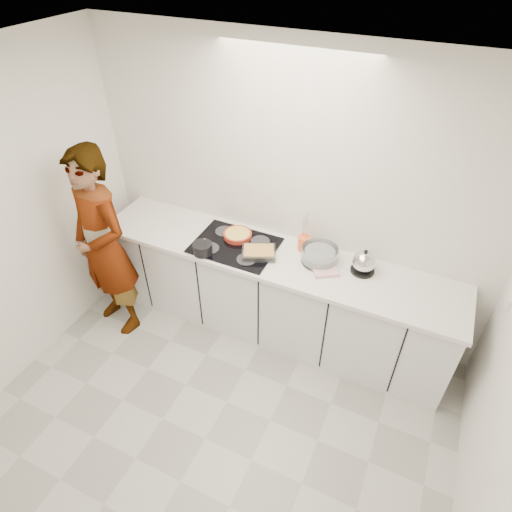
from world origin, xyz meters
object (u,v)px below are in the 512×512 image
at_px(mixing_bowl, 319,255).
at_px(kettle, 364,262).
at_px(saucepan, 203,248).
at_px(hob, 235,245).
at_px(tart_dish, 238,235).
at_px(utensil_crock, 304,243).
at_px(cook, 103,246).
at_px(baking_dish, 259,252).

height_order(mixing_bowl, kettle, kettle).
bearing_deg(saucepan, hob, 47.07).
bearing_deg(kettle, tart_dish, -179.02).
bearing_deg(mixing_bowl, saucepan, -161.22).
xyz_separation_m(utensil_crock, cook, (-1.60, -0.72, -0.05)).
bearing_deg(hob, baking_dish, -10.01).
height_order(hob, kettle, kettle).
bearing_deg(kettle, hob, -173.14).
distance_m(tart_dish, mixing_bowl, 0.77).
bearing_deg(cook, hob, 41.04).
height_order(kettle, utensil_crock, kettle).
height_order(hob, utensil_crock, utensil_crock).
height_order(baking_dish, cook, cook).
bearing_deg(tart_dish, mixing_bowl, -0.66).
bearing_deg(baking_dish, kettle, 11.72).
height_order(saucepan, utensil_crock, saucepan).
height_order(hob, baking_dish, baking_dish).
xyz_separation_m(mixing_bowl, kettle, (0.36, 0.03, 0.03)).
xyz_separation_m(baking_dish, mixing_bowl, (0.49, 0.15, 0.02)).
height_order(baking_dish, utensil_crock, utensil_crock).
distance_m(hob, mixing_bowl, 0.75).
xyz_separation_m(saucepan, mixing_bowl, (0.94, 0.32, 0.00)).
bearing_deg(utensil_crock, baking_dish, -141.32).
bearing_deg(mixing_bowl, utensil_crock, 149.40).
xyz_separation_m(hob, utensil_crock, (0.56, 0.21, 0.06)).
distance_m(saucepan, kettle, 1.35).
bearing_deg(utensil_crock, saucepan, -151.05).
bearing_deg(hob, utensil_crock, 20.21).
bearing_deg(utensil_crock, kettle, -7.97).
height_order(hob, saucepan, saucepan).
bearing_deg(mixing_bowl, baking_dish, -163.13).
relative_size(tart_dish, saucepan, 1.38).
xyz_separation_m(tart_dish, baking_dish, (0.28, -0.16, 0.01)).
bearing_deg(cook, saucepan, 34.30).
bearing_deg(hob, saucepan, -132.93).
bearing_deg(baking_dish, cook, -160.02).
relative_size(saucepan, utensil_crock, 1.45).
xyz_separation_m(tart_dish, saucepan, (-0.17, -0.33, 0.02)).
distance_m(kettle, utensil_crock, 0.54).
relative_size(tart_dish, cook, 0.14).
relative_size(tart_dish, utensil_crock, 1.99).
bearing_deg(hob, kettle, 6.86).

